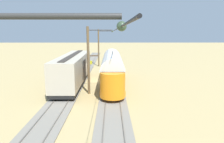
# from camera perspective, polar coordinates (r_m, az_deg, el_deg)

# --- Properties ---
(ground_plane) EXTENTS (220.00, 220.00, 0.00)m
(ground_plane) POSITION_cam_1_polar(r_m,az_deg,el_deg) (28.90, -5.10, -2.71)
(ground_plane) COLOR tan
(track_streetcar_siding) EXTENTS (2.80, 80.00, 0.18)m
(track_streetcar_siding) POSITION_cam_1_polar(r_m,az_deg,el_deg) (29.09, 0.03, -2.47)
(track_streetcar_siding) COLOR slate
(track_streetcar_siding) RESTS_ON ground
(track_adjacent_siding) EXTENTS (2.80, 80.00, 0.18)m
(track_adjacent_siding) POSITION_cam_1_polar(r_m,az_deg,el_deg) (29.51, -10.06, -2.44)
(track_adjacent_siding) COLOR slate
(track_adjacent_siding) RESTS_ON ground
(vintage_streetcar) EXTENTS (2.65, 15.85, 4.97)m
(vintage_streetcar) POSITION_cam_1_polar(r_m,az_deg,el_deg) (26.51, 0.06, 1.05)
(vintage_streetcar) COLOR orange
(vintage_streetcar) RESTS_ON ground
(boxcar_adjacent) EXTENTS (2.96, 14.48, 3.85)m
(boxcar_adjacent) POSITION_cam_1_polar(r_m,az_deg,el_deg) (26.99, -10.97, 0.84)
(boxcar_adjacent) COLOR #B2A893
(boxcar_adjacent) RESTS_ON ground
(catenary_pole_foreground) EXTENTS (2.90, 0.28, 7.54)m
(catenary_pole_foreground) POSITION_cam_1_polar(r_m,az_deg,el_deg) (40.79, -3.76, 6.96)
(catenary_pole_foreground) COLOR brown
(catenary_pole_foreground) RESTS_ON ground
(catenary_pole_mid_near) EXTENTS (2.90, 0.28, 7.54)m
(catenary_pole_mid_near) POSITION_cam_1_polar(r_m,az_deg,el_deg) (22.24, -6.61, 3.42)
(catenary_pole_mid_near) COLOR brown
(catenary_pole_mid_near) RESTS_ON ground
(overhead_wire_run) EXTENTS (2.70, 41.41, 0.18)m
(overhead_wire_run) POSITION_cam_1_polar(r_m,az_deg,el_deg) (22.65, -0.02, 11.40)
(overhead_wire_run) COLOR black
(overhead_wire_run) RESTS_ON ground
(spare_tie_stack) EXTENTS (2.40, 2.40, 0.54)m
(spare_tie_stack) POSITION_cam_1_polar(r_m,az_deg,el_deg) (28.28, -15.81, -2.84)
(spare_tie_stack) COLOR #47331E
(spare_tie_stack) RESTS_ON ground
(track_end_bumper) EXTENTS (1.80, 0.60, 0.80)m
(track_end_bumper) POSITION_cam_1_polar(r_m,az_deg,el_deg) (43.67, -6.88, 2.51)
(track_end_bumper) COLOR #B2A519
(track_end_bumper) RESTS_ON ground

